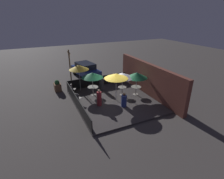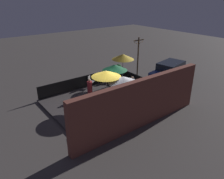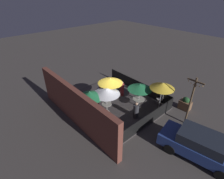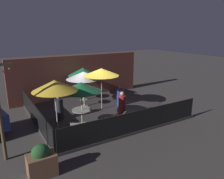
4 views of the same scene
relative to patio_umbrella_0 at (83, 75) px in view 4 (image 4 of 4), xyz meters
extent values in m
plane|color=#423D3A|center=(0.61, -1.10, -1.96)|extent=(60.00, 60.00, 0.00)
cube|color=#383333|center=(0.61, -1.10, -1.90)|extent=(7.32, 6.33, 0.12)
cube|color=brown|center=(0.61, 2.30, -0.53)|extent=(8.92, 0.36, 2.85)
cube|color=black|center=(0.61, -4.21, -1.36)|extent=(7.12, 0.05, 0.95)
cube|color=black|center=(-3.00, -1.10, -1.36)|extent=(0.05, 6.13, 0.95)
cylinder|color=#B2B2B7|center=(0.00, 0.00, -0.81)|extent=(0.05, 0.05, 2.05)
cone|color=silver|center=(0.00, 0.00, 0.00)|extent=(1.96, 1.96, 0.42)
cylinder|color=#B2B2B7|center=(-1.13, -2.32, -0.81)|extent=(0.05, 0.05, 2.05)
cone|color=#1E6B3D|center=(-1.13, -2.32, 0.00)|extent=(1.85, 1.85, 0.43)
cylinder|color=#B2B2B7|center=(0.46, 1.14, -0.80)|extent=(0.05, 0.05, 2.06)
cone|color=#1E6B3D|center=(0.46, 1.14, -0.01)|extent=(1.84, 1.84, 0.47)
cylinder|color=#B2B2B7|center=(-2.53, -3.08, -0.61)|extent=(0.05, 0.05, 2.46)
cone|color=gold|center=(-2.53, -3.08, 0.41)|extent=(1.77, 1.77, 0.43)
cylinder|color=#B2B2B7|center=(0.66, -0.93, -0.68)|extent=(0.05, 0.05, 2.32)
cone|color=gold|center=(0.66, -0.93, 0.28)|extent=(1.92, 1.92, 0.39)
cylinder|color=#9E998E|center=(0.00, 0.00, -1.83)|extent=(0.41, 0.41, 0.02)
cylinder|color=#9E998E|center=(0.00, 0.00, -1.48)|extent=(0.08, 0.08, 0.71)
cylinder|color=#9E998E|center=(0.00, 0.00, -1.11)|extent=(0.75, 0.75, 0.04)
cylinder|color=#9E998E|center=(-1.13, -2.32, -1.83)|extent=(0.51, 0.51, 0.02)
cylinder|color=#9E998E|center=(-1.13, -2.32, -1.48)|extent=(0.08, 0.08, 0.71)
cylinder|color=#9E998E|center=(-1.13, -2.32, -1.11)|extent=(0.93, 0.93, 0.04)
cylinder|color=#9E998E|center=(0.46, 1.14, -1.83)|extent=(0.48, 0.48, 0.02)
cylinder|color=#9E998E|center=(0.46, 1.14, -1.48)|extent=(0.08, 0.08, 0.71)
cylinder|color=#9E998E|center=(0.46, 1.14, -1.11)|extent=(0.88, 0.88, 0.04)
cube|color=gray|center=(-0.03, -3.90, -1.61)|extent=(0.11, 0.11, 0.45)
cube|color=gray|center=(-0.03, -3.90, -1.37)|extent=(0.56, 0.56, 0.04)
cube|color=gray|center=(0.08, -4.05, -1.13)|extent=(0.35, 0.25, 0.44)
cube|color=gray|center=(-2.02, -3.85, -1.61)|extent=(0.11, 0.11, 0.45)
cube|color=gray|center=(-2.02, -3.85, -1.36)|extent=(0.55, 0.55, 0.04)
cube|color=gray|center=(-2.11, -4.00, -1.12)|extent=(0.36, 0.23, 0.44)
cylinder|color=maroon|center=(0.96, -2.53, -1.26)|extent=(0.48, 0.48, 1.14)
sphere|color=tan|center=(0.96, -2.53, -0.59)|extent=(0.21, 0.21, 0.21)
cylinder|color=navy|center=(1.92, -0.86, -1.37)|extent=(0.54, 0.54, 0.93)
sphere|color=brown|center=(1.92, -0.86, -0.80)|extent=(0.21, 0.21, 0.21)
cylinder|color=#333338|center=(-1.86, -1.19, -1.30)|extent=(0.44, 0.44, 1.08)
sphere|color=tan|center=(-1.86, -1.19, -0.65)|extent=(0.21, 0.21, 0.21)
cube|color=brown|center=(-3.65, -4.99, -1.60)|extent=(0.87, 0.61, 0.71)
ellipsoid|color=#235128|center=(-3.65, -4.99, -1.14)|extent=(0.56, 0.45, 0.51)
sphere|color=#F4B260|center=(-4.27, -3.46, 1.18)|extent=(0.07, 0.07, 0.07)
sphere|color=#F4B260|center=(-4.09, -3.46, 1.26)|extent=(0.07, 0.07, 0.07)
camera|label=1|loc=(12.39, -6.75, 4.82)|focal=28.00mm
camera|label=2|loc=(8.33, 9.78, 4.97)|focal=35.00mm
camera|label=3|loc=(-8.27, 6.76, 6.47)|focal=28.00mm
camera|label=4|loc=(-4.81, -11.22, 2.47)|focal=35.00mm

